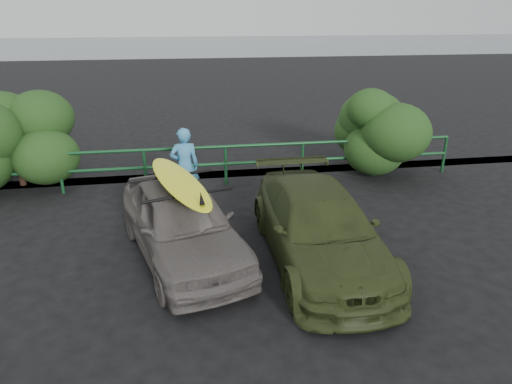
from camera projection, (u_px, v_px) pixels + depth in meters
ground at (194, 300)px, 7.02m from camera, size 80.00×80.00×0.00m
ocean at (179, 45)px, 62.12m from camera, size 200.00×200.00×0.00m
guardrail at (186, 167)px, 11.42m from camera, size 14.00×0.08×1.04m
shrub_right at (370, 127)px, 12.36m from camera, size 3.20×2.40×2.43m
sedan at (182, 222)px, 8.04m from camera, size 2.63×4.26×1.35m
olive_vehicle at (319, 227)px, 7.94m from camera, size 1.82×4.44×1.29m
man at (185, 166)px, 10.31m from camera, size 0.67×0.47×1.77m
roof_rack at (179, 185)px, 7.78m from camera, size 1.76×1.45×0.05m
surfboard at (179, 181)px, 7.75m from camera, size 1.38×2.97×0.09m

